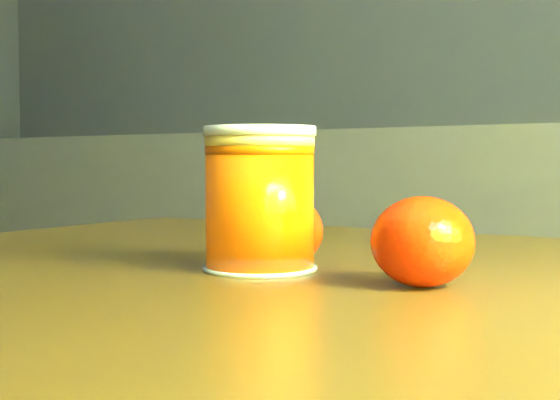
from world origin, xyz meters
The scene contains 4 objects.
kitchen_counter centered at (0.00, 1.45, 0.45)m, with size 3.15×0.60×0.90m, color #55555B.
juice_glass centered at (0.72, 0.26, 0.81)m, with size 0.09×0.09×0.11m.
orange_front centered at (0.72, 0.29, 0.78)m, with size 0.07×0.07×0.06m, color #FA2C05.
orange_back centered at (0.85, 0.27, 0.78)m, with size 0.07×0.07×0.06m, color #FA2C05.
Camera 1 is at (1.09, -0.20, 0.84)m, focal length 50.00 mm.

